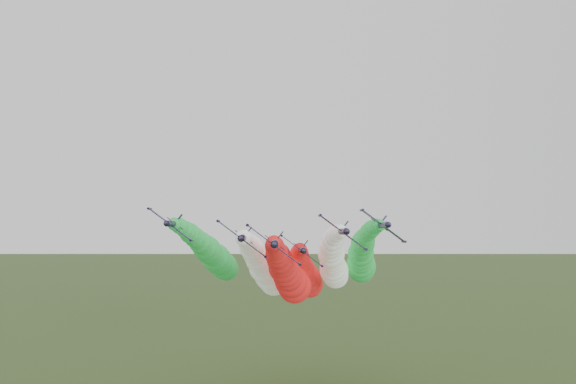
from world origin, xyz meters
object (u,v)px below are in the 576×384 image
Objects in this scene: jet_lead at (288,274)px; jet_outer_right at (362,257)px; jet_inner_left at (265,267)px; jet_outer_left at (212,255)px; jet_trail at (305,273)px; jet_inner_right at (333,262)px.

jet_outer_right is (19.50, 18.10, 2.97)m from jet_lead.
jet_inner_left is (-5.10, 7.20, 0.97)m from jet_lead.
jet_outer_left is 0.99× the size of jet_trail.
jet_lead is 1.01× the size of jet_outer_left.
jet_lead is 8.88m from jet_inner_left.
jet_lead is 1.00× the size of jet_inner_left.
jet_outer_left is at bearing 179.35° from jet_outer_right.
jet_trail is at bearing 113.88° from jet_inner_right.
jet_outer_right is at bearing -21.60° from jet_trail.
jet_inner_right is 30.91m from jet_outer_left.
jet_trail is (-14.19, 5.62, -4.59)m from jet_outer_right.
jet_inner_left is 16.69m from jet_inner_right.
jet_trail is (-5.97, 13.49, -3.75)m from jet_inner_right.
jet_inner_right reaches higher than jet_lead.
jet_inner_left is at bearing 125.30° from jet_lead.
jet_outer_left is at bearing 164.40° from jet_inner_right.
jet_inner_left is 19.69m from jet_trail.
jet_outer_right is at bearing 42.87° from jet_lead.
jet_outer_right is (8.22, 7.87, 0.85)m from jet_inner_right.
jet_inner_right is 0.99× the size of jet_trail.
jet_inner_right is 1.00× the size of jet_outer_left.
jet_inner_right is at bearing -66.12° from jet_trail.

